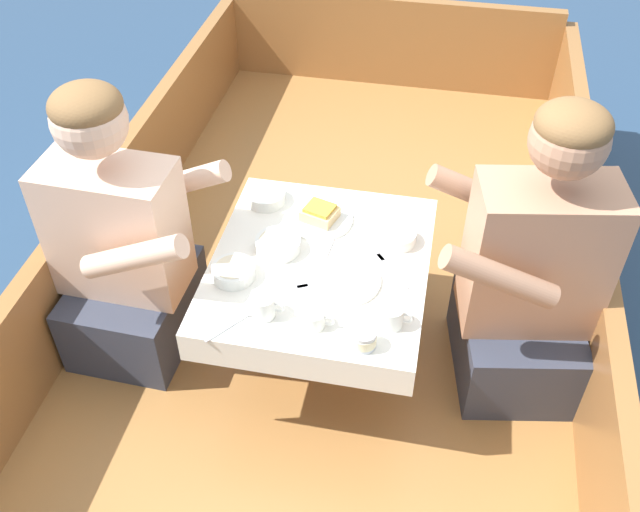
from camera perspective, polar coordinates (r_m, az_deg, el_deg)
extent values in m
plane|color=navy|center=(2.77, 0.57, -8.94)|extent=(60.00, 60.00, 0.00)
cube|color=#9E6B38|center=(2.67, 0.59, -7.18)|extent=(1.80, 3.65, 0.26)
cube|color=#936033|center=(2.68, -17.89, 0.57)|extent=(0.06, 3.65, 0.40)
cube|color=#936033|center=(2.47, 20.90, -4.66)|extent=(0.06, 3.65, 0.40)
cube|color=#936033|center=(3.90, 5.81, 16.67)|extent=(1.68, 0.06, 0.46)
cylinder|color=#B2B2B7|center=(2.33, 0.00, -4.43)|extent=(0.07, 0.07, 0.40)
cube|color=#9E6B38|center=(2.19, 0.00, -0.64)|extent=(0.63, 0.72, 0.02)
cube|color=white|center=(2.18, 0.00, -0.43)|extent=(0.66, 0.75, 0.00)
cube|color=white|center=(1.97, -2.14, -8.78)|extent=(0.66, 0.00, 0.10)
cube|color=white|center=(2.49, 1.68, 4.38)|extent=(0.66, 0.00, 0.10)
cube|color=#333847|center=(2.52, -14.51, -4.02)|extent=(0.38, 0.45, 0.26)
cube|color=beige|center=(2.29, -16.00, 2.16)|extent=(0.41, 0.23, 0.45)
sphere|color=beige|center=(2.07, -17.98, 10.24)|extent=(0.21, 0.21, 0.21)
ellipsoid|color=brown|center=(2.05, -18.27, 11.37)|extent=(0.20, 0.20, 0.12)
cylinder|color=beige|center=(2.31, -11.05, 5.79)|extent=(0.34, 0.08, 0.21)
cylinder|color=beige|center=(2.06, -14.68, -0.07)|extent=(0.34, 0.08, 0.21)
cube|color=#333847|center=(2.43, 15.24, -6.57)|extent=(0.43, 0.50, 0.26)
cube|color=tan|center=(2.17, 16.99, -0.01)|extent=(0.43, 0.29, 0.49)
sphere|color=tan|center=(1.94, 19.32, 8.73)|extent=(0.21, 0.21, 0.21)
ellipsoid|color=brown|center=(1.91, 19.64, 9.89)|extent=(0.20, 0.20, 0.11)
cylinder|color=tan|center=(1.95, 14.20, -1.65)|extent=(0.34, 0.13, 0.21)
cylinder|color=tan|center=(2.21, 12.68, 4.81)|extent=(0.34, 0.13, 0.21)
cylinder|color=silver|center=(2.32, -0.01, 2.94)|extent=(0.21, 0.21, 0.01)
cylinder|color=silver|center=(2.11, 2.05, -1.98)|extent=(0.21, 0.21, 0.01)
cube|color=#E0BC7F|center=(2.31, -0.01, 3.39)|extent=(0.13, 0.12, 0.04)
cube|color=gold|center=(2.29, -0.01, 3.85)|extent=(0.10, 0.10, 0.01)
cylinder|color=silver|center=(2.24, 6.23, 1.51)|extent=(0.11, 0.11, 0.04)
cylinder|color=beige|center=(2.24, 6.25, 1.70)|extent=(0.09, 0.09, 0.02)
cylinder|color=silver|center=(2.40, -4.37, 4.75)|extent=(0.13, 0.13, 0.04)
cylinder|color=beige|center=(2.39, -4.39, 4.94)|extent=(0.11, 0.11, 0.02)
cylinder|color=silver|center=(2.13, -6.94, -1.26)|extent=(0.13, 0.13, 0.04)
cylinder|color=beige|center=(2.12, -6.96, -1.07)|extent=(0.11, 0.11, 0.02)
cylinder|color=silver|center=(2.21, -3.38, 0.91)|extent=(0.14, 0.14, 0.04)
cylinder|color=beige|center=(2.20, -3.39, 1.10)|extent=(0.12, 0.12, 0.02)
cylinder|color=silver|center=(1.97, -0.48, -5.07)|extent=(0.06, 0.06, 0.05)
torus|color=silver|center=(1.96, 0.69, -5.19)|extent=(0.04, 0.01, 0.04)
cylinder|color=#3D2314|center=(1.96, -0.49, -4.77)|extent=(0.05, 0.05, 0.01)
cylinder|color=silver|center=(1.98, 5.75, -4.84)|extent=(0.07, 0.07, 0.07)
torus|color=silver|center=(1.97, 7.00, -4.94)|extent=(0.04, 0.01, 0.04)
cylinder|color=#3D2314|center=(1.96, 5.79, -4.45)|extent=(0.06, 0.06, 0.01)
cylinder|color=silver|center=(2.00, -4.55, -4.03)|extent=(0.07, 0.07, 0.07)
torus|color=silver|center=(1.99, -3.33, -4.14)|extent=(0.04, 0.01, 0.04)
cylinder|color=#3D2314|center=(1.98, -4.58, -3.61)|extent=(0.06, 0.06, 0.01)
cylinder|color=silver|center=(1.92, 3.56, -6.66)|extent=(0.06, 0.06, 0.05)
cylinder|color=beige|center=(1.92, 3.56, -6.66)|extent=(0.07, 0.07, 0.03)
cube|color=silver|center=(2.29, 4.27, 2.20)|extent=(0.13, 0.12, 0.00)
ellipsoid|color=silver|center=(2.33, 3.18, 3.13)|extent=(0.04, 0.02, 0.01)
cube|color=silver|center=(2.08, -3.24, -2.81)|extent=(0.16, 0.09, 0.00)
cube|color=silver|center=(2.09, -1.37, -2.45)|extent=(0.04, 0.03, 0.00)
cube|color=silver|center=(2.21, 0.67, 0.55)|extent=(0.03, 0.17, 0.00)
ellipsoid|color=silver|center=(2.26, 1.14, 1.72)|extent=(0.04, 0.02, 0.01)
cube|color=silver|center=(2.33, 4.55, 2.95)|extent=(0.16, 0.08, 0.00)
cube|color=silver|center=(2.15, 5.81, -1.21)|extent=(0.12, 0.14, 0.00)
cube|color=silver|center=(2.19, 4.85, -0.10)|extent=(0.04, 0.04, 0.00)
cube|color=silver|center=(2.00, -7.23, -5.55)|extent=(0.11, 0.14, 0.00)
ellipsoid|color=silver|center=(2.03, -5.66, -4.54)|extent=(0.04, 0.02, 0.01)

